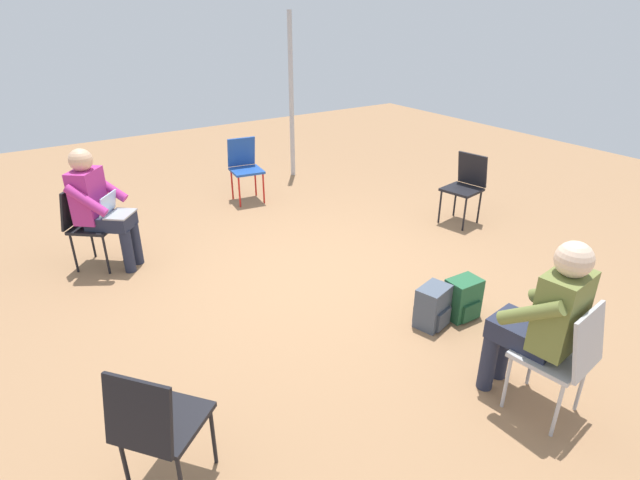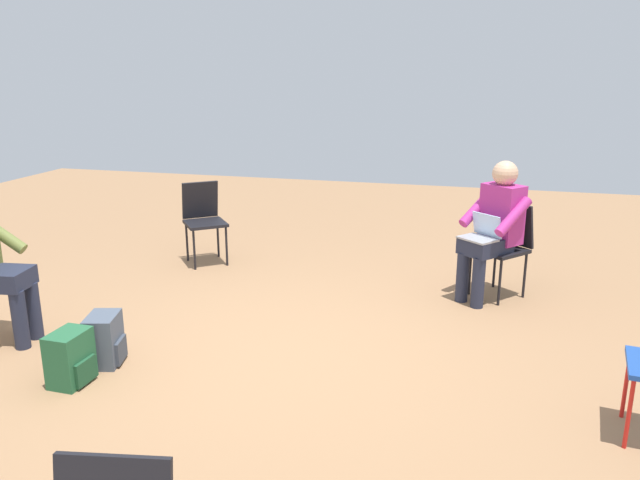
{
  "view_description": "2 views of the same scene",
  "coord_description": "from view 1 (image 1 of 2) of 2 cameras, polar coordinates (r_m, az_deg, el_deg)",
  "views": [
    {
      "loc": [
        2.38,
        3.61,
        2.46
      ],
      "look_at": [
        0.17,
        0.3,
        0.58
      ],
      "focal_mm": 28.0,
      "sensor_mm": 36.0,
      "label": 1
    },
    {
      "loc": [
        -3.86,
        -1.29,
        2.03
      ],
      "look_at": [
        -0.08,
        -0.3,
        0.93
      ],
      "focal_mm": 35.0,
      "sensor_mm": 36.0,
      "label": 2
    }
  ],
  "objects": [
    {
      "name": "chair_south",
      "position": [
        6.92,
        -8.6,
        8.48
      ],
      "size": [
        0.45,
        0.49,
        0.85
      ],
      "rotation": [
        0.0,
        0.0,
        -0.14
      ],
      "color": "#1E4799",
      "rests_on": "ground"
    },
    {
      "name": "ground_plane",
      "position": [
        4.98,
        -0.28,
        -4.39
      ],
      "size": [
        14.14,
        14.14,
        0.0
      ],
      "primitive_type": "plane",
      "color": "#99704C"
    },
    {
      "name": "person_in_olive",
      "position": [
        3.47,
        24.24,
        -7.9
      ],
      "size": [
        0.54,
        0.55,
        1.24
      ],
      "rotation": [
        0.0,
        0.0,
        -3.0
      ],
      "color": "#23283D",
      "rests_on": "ground"
    },
    {
      "name": "chair_north",
      "position": [
        3.53,
        26.1,
        -11.59
      ],
      "size": [
        0.45,
        0.49,
        0.85
      ],
      "rotation": [
        0.0,
        0.0,
        -3.0
      ],
      "color": "#B7B7BC",
      "rests_on": "ground"
    },
    {
      "name": "person_with_laptop",
      "position": [
        5.39,
        -23.95,
        3.84
      ],
      "size": [
        0.64,
        0.63,
        1.24
      ],
      "rotation": [
        0.0,
        0.0,
        0.87
      ],
      "color": "#23283D",
      "rests_on": "ground"
    },
    {
      "name": "backpack_near_laptop_user",
      "position": [
        4.32,
        12.71,
        -7.65
      ],
      "size": [
        0.32,
        0.29,
        0.36
      ],
      "rotation": [
        0.0,
        0.0,
        0.26
      ],
      "color": "#475160",
      "rests_on": "ground"
    },
    {
      "name": "tent_pole_far",
      "position": [
        7.8,
        -3.3,
        15.94
      ],
      "size": [
        0.07,
        0.07,
        2.41
      ],
      "primitive_type": "cylinder",
      "color": "#B2B2B7",
      "rests_on": "ground"
    },
    {
      "name": "chair_southeast",
      "position": [
        5.54,
        -25.12,
        1.97
      ],
      "size": [
        0.59,
        0.58,
        0.85
      ],
      "rotation": [
        0.0,
        0.0,
        0.87
      ],
      "color": "black",
      "rests_on": "ground"
    },
    {
      "name": "backpack_by_empty_chair",
      "position": [
        4.5,
        15.96,
        -6.65
      ],
      "size": [
        0.29,
        0.26,
        0.36
      ],
      "rotation": [
        0.0,
        0.0,
        6.25
      ],
      "color": "#235B38",
      "rests_on": "ground"
    },
    {
      "name": "chair_northeast",
      "position": [
        2.89,
        -18.22,
        -19.22
      ],
      "size": [
        0.58,
        0.58,
        0.85
      ],
      "rotation": [
        0.0,
        0.0,
        2.25
      ],
      "color": "black",
      "rests_on": "ground"
    },
    {
      "name": "chair_west",
      "position": [
        6.36,
        16.31,
        6.21
      ],
      "size": [
        0.5,
        0.46,
        0.85
      ],
      "rotation": [
        0.0,
        0.0,
        -1.39
      ],
      "color": "black",
      "rests_on": "ground"
    }
  ]
}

